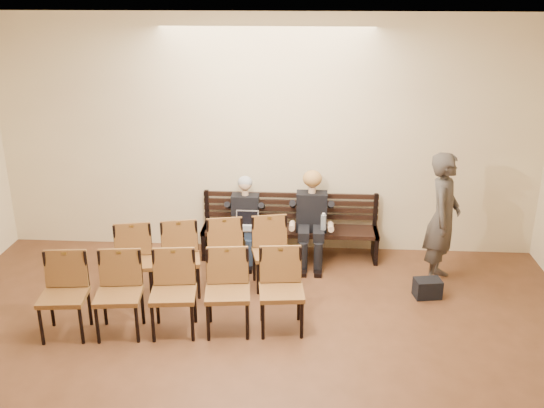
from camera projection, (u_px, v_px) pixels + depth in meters
The scene contains 10 objects.
room_walls at pixel (227, 171), 4.61m from camera, with size 8.02×10.01×3.51m.
bench at pixel (290, 243), 9.01m from camera, with size 2.60×0.90×0.45m, color black.
seated_man at pixel (245, 222), 8.81m from camera, with size 0.49×0.68×1.18m, color black, non-canonical shape.
seated_woman at pixel (311, 220), 8.73m from camera, with size 0.55×0.76×1.27m, color black, non-canonical shape.
laptop at pixel (246, 229), 8.60m from camera, with size 0.33×0.26×0.24m, color silver.
water_bottle at pixel (323, 230), 8.55m from camera, with size 0.08×0.08×0.25m, color silver.
bag at pixel (427, 288), 7.89m from camera, with size 0.34×0.23×0.25m, color black.
passerby at pixel (444, 209), 8.04m from camera, with size 0.76×0.50×2.09m, color #39342F.
chair_row_front at pixel (173, 295), 6.98m from camera, with size 3.02×0.54×0.98m, color brown.
chair_row_back at pixel (204, 259), 7.92m from camera, with size 2.30×0.52×0.95m, color brown.
Camera 1 is at (0.63, -3.59, 3.92)m, focal length 40.00 mm.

